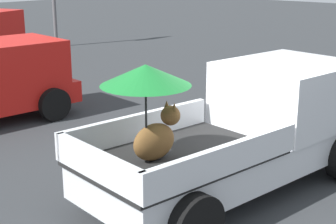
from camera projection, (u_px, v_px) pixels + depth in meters
name	position (u px, v px, depth m)	size (l,w,h in m)	color
ground_plane	(230.00, 189.00, 8.27)	(80.00, 80.00, 0.00)	#2D3033
pickup_truck_main	(249.00, 127.00, 8.26)	(5.25, 2.77, 2.24)	black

